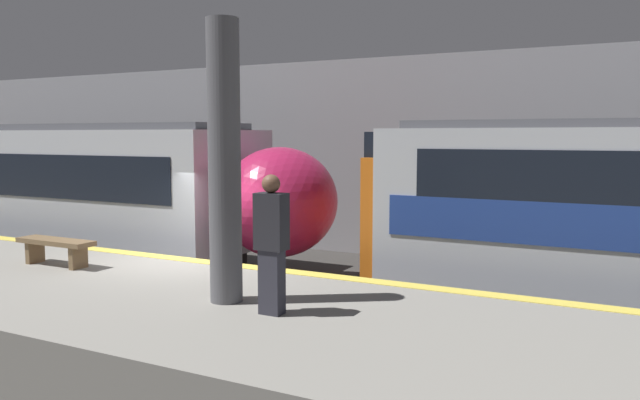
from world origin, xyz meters
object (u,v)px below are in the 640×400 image
object	(u,v)px
train_modern	(36,189)
platform_bench	(56,246)
person_waiting	(271,241)
support_pillar_near	(224,163)

from	to	relation	value
train_modern	platform_bench	xyz separation A→B (m)	(5.87, -4.24, -0.40)
train_modern	person_waiting	distance (m)	11.73
train_modern	person_waiting	size ratio (longest dim) A/B	9.97
support_pillar_near	platform_bench	bearing A→B (deg)	172.30
train_modern	platform_bench	distance (m)	7.25
platform_bench	support_pillar_near	bearing A→B (deg)	-7.70
person_waiting	platform_bench	world-z (taller)	person_waiting
person_waiting	platform_bench	xyz separation A→B (m)	(-4.74, 0.76, -0.58)
support_pillar_near	person_waiting	distance (m)	1.28
train_modern	platform_bench	bearing A→B (deg)	-35.84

